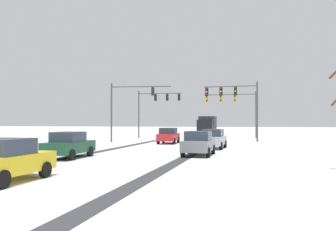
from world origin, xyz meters
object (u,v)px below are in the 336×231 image
at_px(traffic_signal_far_left, 156,103).
at_px(car_dark_green_fourth, 69,145).
at_px(car_red_lead, 168,136).
at_px(car_grey_third, 199,143).
at_px(traffic_signal_near_left, 128,102).
at_px(traffic_signal_near_right, 235,98).
at_px(car_yellow_cab_fifth, 6,160).
at_px(traffic_signal_far_right, 235,103).
at_px(car_silver_second, 213,139).
at_px(box_truck_delivery, 207,126).

height_order(traffic_signal_far_left, car_dark_green_fourth, traffic_signal_far_left).
relative_size(car_red_lead, car_grey_third, 1.01).
xyz_separation_m(traffic_signal_near_left, traffic_signal_near_right, (11.58, 1.94, 0.31)).
relative_size(car_grey_third, car_yellow_cab_fifth, 1.00).
bearing_deg(car_yellow_cab_fifth, car_red_lead, 88.76).
relative_size(traffic_signal_far_right, traffic_signal_far_left, 1.13).
distance_m(car_silver_second, car_grey_third, 6.39).
distance_m(car_red_lead, car_grey_third, 13.41).
height_order(traffic_signal_far_right, car_dark_green_fourth, traffic_signal_far_right).
bearing_deg(traffic_signal_near_right, box_truck_delivery, 110.23).
relative_size(traffic_signal_near_left, car_silver_second, 1.61).
bearing_deg(traffic_signal_near_right, traffic_signal_far_left, 144.27).
height_order(traffic_signal_far_left, traffic_signal_near_right, same).
distance_m(traffic_signal_far_left, car_red_lead, 12.96).
distance_m(car_dark_green_fourth, car_yellow_cab_fifth, 8.95).
relative_size(car_silver_second, box_truck_delivery, 0.56).
xyz_separation_m(traffic_signal_far_right, car_silver_second, (-0.77, -21.63, -4.01)).
xyz_separation_m(car_yellow_cab_fifth, box_truck_delivery, (2.63, 40.53, 0.82)).
bearing_deg(car_silver_second, traffic_signal_far_left, 118.80).
height_order(car_red_lead, box_truck_delivery, box_truck_delivery).
bearing_deg(car_silver_second, car_grey_third, -92.84).
bearing_deg(traffic_signal_far_left, car_dark_green_fourth, -86.25).
bearing_deg(box_truck_delivery, car_yellow_cab_fifth, -93.71).
distance_m(traffic_signal_near_right, car_dark_green_fourth, 21.96).
bearing_deg(car_dark_green_fourth, box_truck_delivery, 81.53).
bearing_deg(car_red_lead, traffic_signal_far_left, 111.12).
relative_size(traffic_signal_far_left, car_grey_third, 1.57).
bearing_deg(car_red_lead, traffic_signal_near_right, 27.98).
bearing_deg(traffic_signal_far_right, car_yellow_cab_fifth, -99.24).
height_order(car_dark_green_fourth, car_yellow_cab_fifth, same).
relative_size(traffic_signal_far_left, car_silver_second, 1.55).
height_order(car_silver_second, box_truck_delivery, box_truck_delivery).
relative_size(traffic_signal_near_right, car_silver_second, 1.55).
bearing_deg(traffic_signal_near_left, box_truck_delivery, 63.77).
xyz_separation_m(traffic_signal_near_right, car_red_lead, (-6.64, -3.53, -3.97)).
bearing_deg(car_silver_second, box_truck_delivery, 98.13).
relative_size(car_red_lead, car_yellow_cab_fifth, 1.01).
distance_m(traffic_signal_far_right, box_truck_delivery, 5.06).
bearing_deg(car_red_lead, traffic_signal_far_right, 68.87).
distance_m(car_red_lead, car_yellow_cab_fifth, 24.67).
bearing_deg(car_yellow_cab_fifth, traffic_signal_far_left, 96.17).
distance_m(traffic_signal_far_left, box_truck_delivery, 8.47).
xyz_separation_m(car_grey_third, box_truck_delivery, (-2.82, 28.34, 0.82)).
xyz_separation_m(traffic_signal_near_left, car_silver_second, (10.17, -7.68, -3.65)).
height_order(traffic_signal_far_left, car_red_lead, traffic_signal_far_left).
relative_size(traffic_signal_far_right, car_red_lead, 1.76).
bearing_deg(traffic_signal_far_right, car_grey_third, -92.23).
distance_m(traffic_signal_near_right, car_red_lead, 8.50).
height_order(car_red_lead, car_grey_third, same).
distance_m(car_red_lead, car_silver_second, 8.03).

